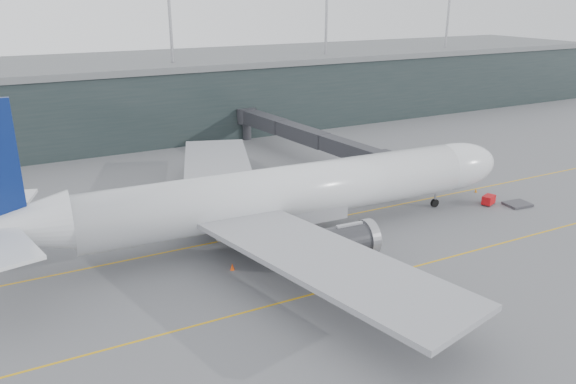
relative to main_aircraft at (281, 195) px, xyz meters
name	(u,v)px	position (x,y,z in m)	size (l,w,h in m)	color
ground	(250,222)	(-1.62, 5.92, -5.35)	(320.00, 320.00, 0.00)	slate
taxiline_a	(263,232)	(-1.62, 1.92, -5.34)	(160.00, 0.25, 0.02)	gold
taxiline_b	(330,289)	(-1.62, -14.08, -5.34)	(160.00, 0.25, 0.02)	gold
taxiline_lead_main	(228,174)	(3.38, 25.92, -5.34)	(0.25, 60.00, 0.02)	gold
terminal	(139,95)	(-1.62, 63.92, 2.27)	(240.00, 36.00, 29.00)	#1F292A
main_aircraft	(281,195)	(0.00, 0.00, 0.00)	(67.99, 63.91, 19.08)	silver
jet_bridge	(299,132)	(18.39, 29.34, -0.61)	(8.40, 43.56, 6.34)	#2C2C31
gse_cart	(489,200)	(30.65, -3.87, -4.60)	(2.31, 1.91, 1.36)	red
baggage_dolly	(518,204)	(34.09, -5.99, -5.15)	(3.37, 2.70, 0.34)	#37363B
uld_a	(186,199)	(-7.29, 15.02, -4.30)	(2.53, 2.19, 2.01)	#333337
uld_b	(196,192)	(-4.99, 17.60, -4.46)	(2.26, 2.03, 1.70)	#333337
uld_c	(218,190)	(-1.85, 16.95, -4.43)	(2.19, 1.89, 1.75)	#333337
cone_nose	(476,190)	(32.97, 0.78, -5.04)	(0.40, 0.40, 0.63)	orange
cone_wing_stbd	(390,272)	(5.57, -14.39, -5.03)	(0.40, 0.40, 0.64)	orange
cone_wing_port	(288,185)	(9.01, 15.69, -4.98)	(0.47, 0.47, 0.74)	#DC510C
cone_tail	(232,267)	(-8.72, -5.63, -4.97)	(0.48, 0.48, 0.77)	#FF4C0E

